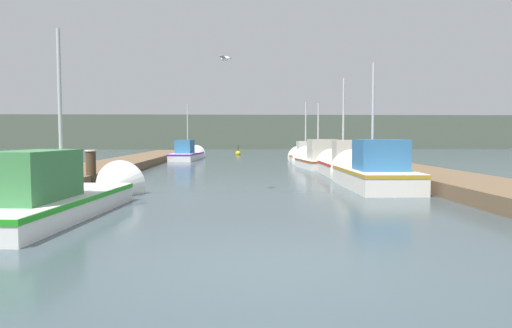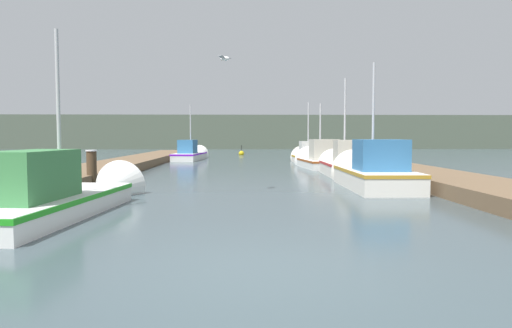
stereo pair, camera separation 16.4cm
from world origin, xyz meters
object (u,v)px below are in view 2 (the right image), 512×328
at_px(fishing_boat_3, 318,160).
at_px(fishing_boat_5, 192,154).
at_px(channel_buoy, 241,153).
at_px(mooring_piling_0, 311,151).
at_px(mooring_piling_1, 92,169).
at_px(seagull_lead, 225,59).
at_px(fishing_boat_2, 343,165).
at_px(fishing_boat_0, 72,193).
at_px(fishing_boat_1, 371,172).
at_px(fishing_boat_4, 307,157).

xyz_separation_m(fishing_boat_3, fishing_boat_5, (-7.65, 8.39, 0.01)).
bearing_deg(channel_buoy, fishing_boat_3, -75.47).
distance_m(fishing_boat_5, mooring_piling_0, 9.29).
bearing_deg(fishing_boat_5, fishing_boat_3, -42.45).
bearing_deg(mooring_piling_1, seagull_lead, -23.35).
height_order(fishing_boat_2, channel_buoy, fishing_boat_2).
bearing_deg(fishing_boat_5, seagull_lead, -75.68).
relative_size(fishing_boat_0, mooring_piling_0, 6.08).
xyz_separation_m(fishing_boat_5, channel_buoy, (3.51, 7.61, -0.27)).
height_order(mooring_piling_1, seagull_lead, seagull_lead).
height_order(fishing_boat_3, mooring_piling_1, fishing_boat_3).
xyz_separation_m(fishing_boat_5, mooring_piling_0, (8.90, 2.64, 0.14)).
distance_m(fishing_boat_0, channel_buoy, 30.13).
relative_size(fishing_boat_0, fishing_boat_1, 1.27).
distance_m(fishing_boat_1, fishing_boat_3, 9.39).
bearing_deg(fishing_boat_1, seagull_lead, -158.11).
xyz_separation_m(fishing_boat_1, channel_buoy, (-4.34, 25.38, -0.34)).
bearing_deg(fishing_boat_3, channel_buoy, 99.70).
bearing_deg(fishing_boat_2, seagull_lead, -124.80).
distance_m(fishing_boat_5, seagull_lead, 20.15).
distance_m(fishing_boat_4, channel_buoy, 12.36).
distance_m(fishing_boat_2, fishing_boat_4, 8.92).
xyz_separation_m(fishing_boat_4, fishing_boat_5, (-7.68, 4.03, 0.03)).
distance_m(fishing_boat_0, fishing_boat_1, 9.19).
relative_size(mooring_piling_1, channel_buoy, 1.24).
bearing_deg(fishing_boat_4, mooring_piling_1, -125.07).
bearing_deg(mooring_piling_0, channel_buoy, 137.36).
bearing_deg(fishing_boat_5, mooring_piling_0, 21.70).
distance_m(fishing_boat_2, mooring_piling_1, 10.37).
height_order(fishing_boat_1, seagull_lead, fishing_boat_1).
distance_m(fishing_boat_1, fishing_boat_4, 13.75).
relative_size(fishing_boat_3, seagull_lead, 8.94).
bearing_deg(fishing_boat_4, channel_buoy, 107.72).
bearing_deg(fishing_boat_0, mooring_piling_0, 75.31).
bearing_deg(fishing_boat_4, fishing_boat_2, -90.11).
distance_m(fishing_boat_2, channel_buoy, 21.03).
bearing_deg(mooring_piling_0, fishing_boat_1, -92.98).
distance_m(fishing_boat_0, fishing_boat_4, 19.88).
xyz_separation_m(fishing_boat_3, seagull_lead, (-4.50, -11.22, 3.43)).
bearing_deg(fishing_boat_1, fishing_boat_4, 91.22).
distance_m(fishing_boat_0, mooring_piling_1, 4.70).
relative_size(fishing_boat_0, fishing_boat_2, 1.39).
bearing_deg(fishing_boat_1, fishing_boat_5, 114.35).
relative_size(fishing_boat_1, mooring_piling_1, 4.26).
bearing_deg(seagull_lead, fishing_boat_0, -23.91).
bearing_deg(channel_buoy, fishing_boat_2, -77.72).
xyz_separation_m(channel_buoy, seagull_lead, (-0.35, -27.22, 3.69)).
relative_size(fishing_boat_2, fishing_boat_4, 1.04).
relative_size(channel_buoy, seagull_lead, 1.80).
distance_m(fishing_boat_3, fishing_boat_4, 4.36).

